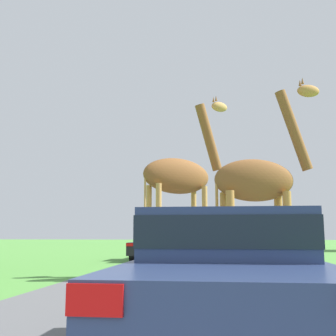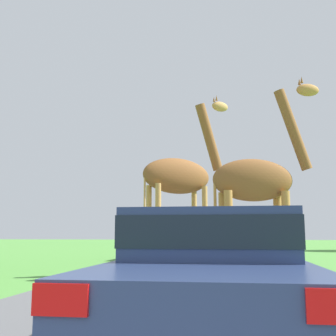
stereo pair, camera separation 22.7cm
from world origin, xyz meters
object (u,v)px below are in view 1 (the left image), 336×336
object	(u,v)px
giraffe_near_road	(181,178)
car_queue_left	(241,246)
giraffe_companion	(259,187)
car_far_ahead	(155,243)
car_queue_right	(206,241)
car_lead_maroon	(226,276)

from	to	relation	value
giraffe_near_road	car_queue_left	xyz separation A→B (m)	(1.75, 3.86, -1.97)
giraffe_companion	car_queue_left	xyz separation A→B (m)	(-0.23, 5.66, -1.51)
giraffe_near_road	car_far_ahead	size ratio (longest dim) A/B	1.28
car_queue_right	car_far_ahead	world-z (taller)	car_far_ahead
giraffe_near_road	car_queue_left	bearing A→B (deg)	118.45
car_queue_left	car_far_ahead	bearing A→B (deg)	134.46
car_lead_maroon	car_far_ahead	world-z (taller)	car_lead_maroon
giraffe_companion	car_far_ahead	world-z (taller)	giraffe_companion
car_lead_maroon	car_queue_right	xyz separation A→B (m)	(-1.10, 23.07, -0.08)
car_far_ahead	giraffe_near_road	bearing A→B (deg)	-75.63
car_lead_maroon	giraffe_near_road	bearing A→B (deg)	99.37
car_lead_maroon	car_queue_left	distance (m)	10.85
car_lead_maroon	car_queue_left	world-z (taller)	car_queue_left
car_queue_right	giraffe_near_road	bearing A→B (deg)	-90.18
car_queue_right	car_queue_left	bearing A→B (deg)	-82.11
car_lead_maroon	car_far_ahead	xyz separation A→B (m)	(-3.10, 14.61, -0.01)
car_lead_maroon	car_queue_left	size ratio (longest dim) A/B	1.14
giraffe_companion	car_queue_right	distance (m)	18.06
car_queue_right	car_far_ahead	bearing A→B (deg)	-103.32
car_queue_right	giraffe_companion	bearing A→B (deg)	-83.86
giraffe_companion	car_lead_maroon	bearing A→B (deg)	-24.40
giraffe_near_road	car_lead_maroon	world-z (taller)	giraffe_near_road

